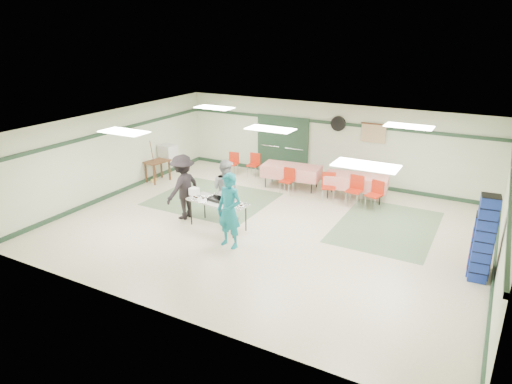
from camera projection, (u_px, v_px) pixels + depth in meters
The scene contains 42 objects.
floor at pixel (269, 226), 12.36m from camera, with size 11.00×11.00×0.00m, color beige.
ceiling at pixel (270, 128), 11.44m from camera, with size 11.00×11.00×0.00m, color silver.
wall_back at pixel (329, 143), 15.62m from camera, with size 11.00×11.00×0.00m, color beige.
wall_front at pixel (157, 249), 8.19m from camera, with size 11.00×11.00×0.00m, color beige.
wall_left at pixel (114, 153), 14.37m from camera, with size 9.00×9.00×0.00m, color beige.
wall_right at pixel (506, 219), 9.43m from camera, with size 9.00×9.00×0.00m, color beige.
trim_back at pixel (330, 123), 15.35m from camera, with size 11.00×0.06×0.10m, color #1E3826.
baseboard_back at pixel (327, 179), 16.03m from camera, with size 11.00×0.06×0.12m, color #1E3826.
trim_left at pixel (113, 131), 14.12m from camera, with size 9.00×0.06×0.10m, color #1E3826.
baseboard_left at pixel (119, 191), 14.80m from camera, with size 9.00×0.06×0.12m, color #1E3826.
trim_right at pixel (511, 187), 9.21m from camera, with size 9.00×0.06×0.10m, color #1E3826.
baseboard_right at pixel (494, 274), 9.89m from camera, with size 9.00×0.06×0.12m, color #1E3826.
green_patch_a at pixel (213, 199), 14.31m from camera, with size 3.50×3.00×0.01m, color #67815E.
green_patch_b at pixel (386, 227), 12.35m from camera, with size 2.50×3.50×0.01m, color #67815E.
double_door_left at pixel (271, 144), 16.66m from camera, with size 0.90×0.06×2.10m, color gray.
double_door_right at pixel (295, 147), 16.23m from camera, with size 0.90×0.06×2.10m, color gray.
door_frame at pixel (282, 146), 16.43m from camera, with size 2.00×0.03×2.15m, color #1E3826.
wall_fan at pixel (338, 124), 15.19m from camera, with size 0.50×0.50×0.10m, color black.
scroll_banner at pixel (373, 133), 14.72m from camera, with size 0.80×0.02×0.60m, color tan.
serving_table at pixel (218, 203), 12.05m from camera, with size 1.75×0.89×0.76m.
sheet_tray_right at pixel (236, 205), 11.73m from camera, with size 0.61×0.46×0.02m, color silver.
sheet_tray_mid at pixel (218, 198), 12.22m from camera, with size 0.54×0.41×0.02m, color silver.
sheet_tray_left at pixel (199, 200), 12.12m from camera, with size 0.54×0.41×0.02m, color silver.
baking_pan at pixel (218, 199), 12.06m from camera, with size 0.51×0.32×0.08m, color black.
foam_box_stack at pixel (194, 192), 12.43m from camera, with size 0.23×0.21×0.21m, color white.
volunteer_teal at pixel (229, 211), 10.95m from camera, with size 0.68×0.45×1.87m, color #14778A.
volunteer_grey at pixel (226, 189), 12.63m from camera, with size 0.83×0.64×1.70m, color gray.
volunteer_dark at pixel (183, 187), 12.63m from camera, with size 1.19×0.68×1.84m, color black.
dining_table_a at pixel (356, 181), 14.19m from camera, with size 2.02×1.11×0.77m.
dining_table_b at pixel (291, 171), 15.17m from camera, with size 2.00×1.05×0.77m.
chair_a at pixel (355, 187), 13.65m from camera, with size 0.47×0.47×0.93m.
chair_b at pixel (329, 184), 14.03m from camera, with size 0.52×0.52×0.89m.
chair_c at pixel (376, 192), 13.38m from camera, with size 0.51×0.51×0.86m.
chair_d at pixel (288, 178), 14.66m from camera, with size 0.41×0.41×0.84m.
chair_loose_a at pixel (254, 162), 16.34m from camera, with size 0.42×0.42×0.84m.
chair_loose_b at pixel (233, 161), 16.52m from camera, with size 0.42×0.42×0.82m.
crate_stack_blue_a at pixel (484, 239), 9.44m from camera, with size 0.37×0.37×1.92m, color navy.
crate_stack_red at pixel (482, 248), 10.04m from camera, with size 0.39×0.39×1.02m, color maroon.
crate_stack_blue_b at pixel (482, 246), 9.70m from camera, with size 0.44×0.44×1.42m, color navy.
printer_table at pixel (157, 164), 15.75m from camera, with size 0.68×0.92×0.74m.
office_printer at pixel (168, 151), 16.13m from camera, with size 0.54×0.47×0.42m, color beige.
broom at pixel (153, 161), 15.67m from camera, with size 0.03×0.03×1.46m, color brown.
Camera 1 is at (5.08, -10.10, 5.11)m, focal length 32.00 mm.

